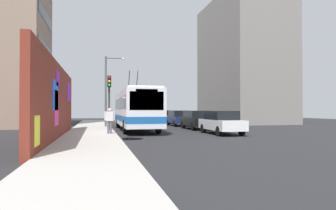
{
  "coord_description": "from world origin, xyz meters",
  "views": [
    {
      "loc": [
        -20.93,
        1.21,
        1.66
      ],
      "look_at": [
        -1.1,
        -3.44,
        1.98
      ],
      "focal_mm": 32.42,
      "sensor_mm": 36.0,
      "label": 1
    }
  ],
  "objects_px": {
    "city_bus": "(135,108)",
    "parked_car_white": "(221,122)",
    "parked_car_dark_gray": "(166,116)",
    "traffic_light": "(109,93)",
    "street_lamp": "(108,86)",
    "pedestrian_at_curb": "(110,119)",
    "parked_car_black": "(196,119)",
    "parked_car_navy": "(179,118)"
  },
  "relations": [
    {
      "from": "parked_car_black",
      "to": "street_lamp",
      "type": "relative_size",
      "value": 0.68
    },
    {
      "from": "traffic_light",
      "to": "street_lamp",
      "type": "height_order",
      "value": "street_lamp"
    },
    {
      "from": "city_bus",
      "to": "parked_car_navy",
      "type": "distance_m",
      "value": 7.65
    },
    {
      "from": "parked_car_black",
      "to": "traffic_light",
      "type": "xyz_separation_m",
      "value": [
        -1.94,
        7.35,
        2.03
      ]
    },
    {
      "from": "city_bus",
      "to": "parked_car_white",
      "type": "bearing_deg",
      "value": -135.07
    },
    {
      "from": "city_bus",
      "to": "parked_car_dark_gray",
      "type": "height_order",
      "value": "city_bus"
    },
    {
      "from": "parked_car_white",
      "to": "traffic_light",
      "type": "xyz_separation_m",
      "value": [
        3.3,
        7.35,
        2.03
      ]
    },
    {
      "from": "parked_car_dark_gray",
      "to": "traffic_light",
      "type": "relative_size",
      "value": 1.18
    },
    {
      "from": "parked_car_white",
      "to": "street_lamp",
      "type": "xyz_separation_m",
      "value": [
        8.74,
        7.25,
        2.99
      ]
    },
    {
      "from": "pedestrian_at_curb",
      "to": "street_lamp",
      "type": "xyz_separation_m",
      "value": [
        8.5,
        -0.19,
        2.73
      ]
    },
    {
      "from": "parked_car_white",
      "to": "street_lamp",
      "type": "distance_m",
      "value": 11.74
    },
    {
      "from": "parked_car_navy",
      "to": "parked_car_dark_gray",
      "type": "relative_size",
      "value": 0.91
    },
    {
      "from": "city_bus",
      "to": "parked_car_white",
      "type": "xyz_separation_m",
      "value": [
        -5.21,
        -5.2,
        -0.94
      ]
    },
    {
      "from": "city_bus",
      "to": "parked_car_white",
      "type": "height_order",
      "value": "city_bus"
    },
    {
      "from": "parked_car_dark_gray",
      "to": "street_lamp",
      "type": "relative_size",
      "value": 0.75
    },
    {
      "from": "parked_car_navy",
      "to": "parked_car_dark_gray",
      "type": "xyz_separation_m",
      "value": [
        6.33,
        -0.0,
        0.0
      ]
    },
    {
      "from": "traffic_light",
      "to": "parked_car_navy",
      "type": "bearing_deg",
      "value": -44.63
    },
    {
      "from": "pedestrian_at_curb",
      "to": "traffic_light",
      "type": "relative_size",
      "value": 0.4
    },
    {
      "from": "parked_car_white",
      "to": "street_lamp",
      "type": "height_order",
      "value": "street_lamp"
    },
    {
      "from": "parked_car_black",
      "to": "pedestrian_at_curb",
      "type": "bearing_deg",
      "value": 123.87
    },
    {
      "from": "city_bus",
      "to": "pedestrian_at_curb",
      "type": "bearing_deg",
      "value": 155.75
    },
    {
      "from": "parked_car_navy",
      "to": "street_lamp",
      "type": "bearing_deg",
      "value": 105.44
    },
    {
      "from": "parked_car_white",
      "to": "parked_car_dark_gray",
      "type": "xyz_separation_m",
      "value": [
        17.07,
        -0.0,
        0.0
      ]
    },
    {
      "from": "parked_car_black",
      "to": "pedestrian_at_curb",
      "type": "xyz_separation_m",
      "value": [
        -4.99,
        7.44,
        0.25
      ]
    },
    {
      "from": "parked_car_black",
      "to": "pedestrian_at_curb",
      "type": "relative_size",
      "value": 2.68
    },
    {
      "from": "parked_car_white",
      "to": "street_lamp",
      "type": "bearing_deg",
      "value": 39.65
    },
    {
      "from": "street_lamp",
      "to": "traffic_light",
      "type": "bearing_deg",
      "value": 178.92
    },
    {
      "from": "traffic_light",
      "to": "city_bus",
      "type": "bearing_deg",
      "value": -48.33
    },
    {
      "from": "parked_car_black",
      "to": "parked_car_dark_gray",
      "type": "height_order",
      "value": "same"
    },
    {
      "from": "parked_car_white",
      "to": "parked_car_dark_gray",
      "type": "bearing_deg",
      "value": -0.0
    },
    {
      "from": "city_bus",
      "to": "parked_car_white",
      "type": "distance_m",
      "value": 7.42
    },
    {
      "from": "parked_car_dark_gray",
      "to": "pedestrian_at_curb",
      "type": "xyz_separation_m",
      "value": [
        -16.82,
        7.44,
        0.25
      ]
    },
    {
      "from": "city_bus",
      "to": "traffic_light",
      "type": "height_order",
      "value": "city_bus"
    },
    {
      "from": "parked_car_black",
      "to": "traffic_light",
      "type": "relative_size",
      "value": 1.07
    },
    {
      "from": "parked_car_white",
      "to": "city_bus",
      "type": "bearing_deg",
      "value": 44.93
    },
    {
      "from": "city_bus",
      "to": "pedestrian_at_curb",
      "type": "relative_size",
      "value": 7.29
    },
    {
      "from": "city_bus",
      "to": "street_lamp",
      "type": "distance_m",
      "value": 4.57
    },
    {
      "from": "city_bus",
      "to": "parked_car_white",
      "type": "relative_size",
      "value": 2.67
    },
    {
      "from": "city_bus",
      "to": "pedestrian_at_curb",
      "type": "distance_m",
      "value": 5.49
    },
    {
      "from": "parked_car_dark_gray",
      "to": "traffic_light",
      "type": "xyz_separation_m",
      "value": [
        -13.77,
        7.35,
        2.02
      ]
    },
    {
      "from": "parked_car_white",
      "to": "traffic_light",
      "type": "height_order",
      "value": "traffic_light"
    },
    {
      "from": "parked_car_white",
      "to": "parked_car_navy",
      "type": "height_order",
      "value": "same"
    }
  ]
}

